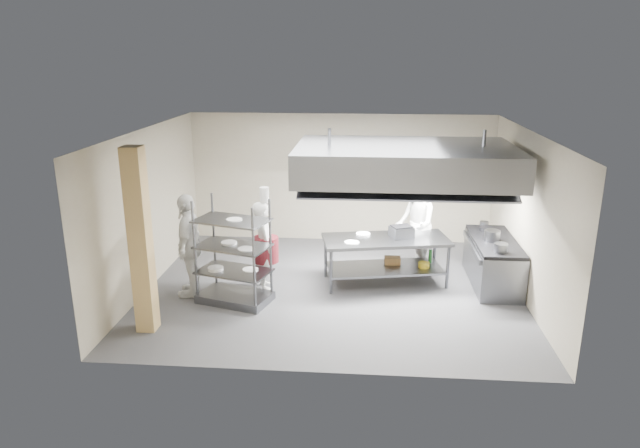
# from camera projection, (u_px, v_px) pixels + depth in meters

# --- Properties ---
(floor) EXTENTS (7.00, 7.00, 0.00)m
(floor) POSITION_uv_depth(u_px,v_px,m) (332.00, 288.00, 10.91)
(floor) COLOR #2E2E30
(floor) RESTS_ON ground
(ceiling) EXTENTS (7.00, 7.00, 0.00)m
(ceiling) POSITION_uv_depth(u_px,v_px,m) (334.00, 131.00, 10.04)
(ceiling) COLOR silver
(ceiling) RESTS_ON wall_back
(wall_back) EXTENTS (7.00, 0.00, 7.00)m
(wall_back) POSITION_uv_depth(u_px,v_px,m) (341.00, 178.00, 13.34)
(wall_back) COLOR tan
(wall_back) RESTS_ON ground
(wall_left) EXTENTS (0.00, 6.00, 6.00)m
(wall_left) POSITION_uv_depth(u_px,v_px,m) (148.00, 209.00, 10.75)
(wall_left) COLOR tan
(wall_left) RESTS_ON ground
(wall_right) EXTENTS (0.00, 6.00, 6.00)m
(wall_right) POSITION_uv_depth(u_px,v_px,m) (528.00, 217.00, 10.20)
(wall_right) COLOR tan
(wall_right) RESTS_ON ground
(column) EXTENTS (0.30, 0.30, 3.00)m
(column) POSITION_uv_depth(u_px,v_px,m) (140.00, 242.00, 8.89)
(column) COLOR tan
(column) RESTS_ON floor
(exhaust_hood) EXTENTS (4.00, 2.50, 0.60)m
(exhaust_hood) POSITION_uv_depth(u_px,v_px,m) (405.00, 162.00, 10.50)
(exhaust_hood) COLOR slate
(exhaust_hood) RESTS_ON ceiling
(hood_strip_a) EXTENTS (1.60, 0.12, 0.04)m
(hood_strip_a) POSITION_uv_depth(u_px,v_px,m) (356.00, 178.00, 10.66)
(hood_strip_a) COLOR white
(hood_strip_a) RESTS_ON exhaust_hood
(hood_strip_b) EXTENTS (1.60, 0.12, 0.04)m
(hood_strip_b) POSITION_uv_depth(u_px,v_px,m) (453.00, 180.00, 10.52)
(hood_strip_b) COLOR white
(hood_strip_b) RESTS_ON exhaust_hood
(wall_shelf) EXTENTS (1.50, 0.28, 0.04)m
(wall_shelf) POSITION_uv_depth(u_px,v_px,m) (419.00, 181.00, 13.05)
(wall_shelf) COLOR slate
(wall_shelf) RESTS_ON wall_back
(island) EXTENTS (2.54, 1.44, 0.91)m
(island) POSITION_uv_depth(u_px,v_px,m) (385.00, 261.00, 11.07)
(island) COLOR gray
(island) RESTS_ON floor
(island_worktop) EXTENTS (2.54, 1.44, 0.06)m
(island_worktop) POSITION_uv_depth(u_px,v_px,m) (386.00, 240.00, 10.95)
(island_worktop) COLOR slate
(island_worktop) RESTS_ON island
(island_undershelf) EXTENTS (2.33, 1.30, 0.04)m
(island_undershelf) POSITION_uv_depth(u_px,v_px,m) (385.00, 268.00, 11.12)
(island_undershelf) COLOR slate
(island_undershelf) RESTS_ON island
(pass_rack) EXTENTS (1.42, 1.07, 1.90)m
(pass_rack) POSITION_uv_depth(u_px,v_px,m) (233.00, 252.00, 10.09)
(pass_rack) COLOR gray
(pass_rack) RESTS_ON floor
(cooking_range) EXTENTS (0.80, 2.00, 0.84)m
(cooking_range) POSITION_uv_depth(u_px,v_px,m) (493.00, 263.00, 11.03)
(cooking_range) COLOR slate
(cooking_range) RESTS_ON floor
(range_top) EXTENTS (0.78, 1.96, 0.06)m
(range_top) POSITION_uv_depth(u_px,v_px,m) (495.00, 241.00, 10.90)
(range_top) COLOR black
(range_top) RESTS_ON cooking_range
(chef_head) EXTENTS (0.61, 0.73, 1.71)m
(chef_head) POSITION_uv_depth(u_px,v_px,m) (264.00, 245.00, 10.71)
(chef_head) COLOR white
(chef_head) RESTS_ON floor
(chef_line) EXTENTS (0.87, 1.05, 1.98)m
(chef_line) POSITION_uv_depth(u_px,v_px,m) (415.00, 224.00, 11.55)
(chef_line) COLOR silver
(chef_line) RESTS_ON floor
(chef_plating) EXTENTS (0.53, 1.15, 1.92)m
(chef_plating) POSITION_uv_depth(u_px,v_px,m) (189.00, 245.00, 10.40)
(chef_plating) COLOR silver
(chef_plating) RESTS_ON floor
(griddle) EXTENTS (0.51, 0.46, 0.20)m
(griddle) POSITION_uv_depth(u_px,v_px,m) (401.00, 232.00, 10.98)
(griddle) COLOR slate
(griddle) RESTS_ON island_worktop
(wicker_basket) EXTENTS (0.32, 0.22, 0.14)m
(wicker_basket) POSITION_uv_depth(u_px,v_px,m) (392.00, 260.00, 11.27)
(wicker_basket) COLOR olive
(wicker_basket) RESTS_ON island_undershelf
(stockpot) EXTENTS (0.30, 0.30, 0.20)m
(stockpot) POSITION_uv_depth(u_px,v_px,m) (492.00, 236.00, 10.80)
(stockpot) COLOR slate
(stockpot) RESTS_ON range_top
(plate_stack) EXTENTS (0.28, 0.28, 0.05)m
(plate_stack) POSITION_uv_depth(u_px,v_px,m) (234.00, 270.00, 10.19)
(plate_stack) COLOR white
(plate_stack) RESTS_ON pass_rack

